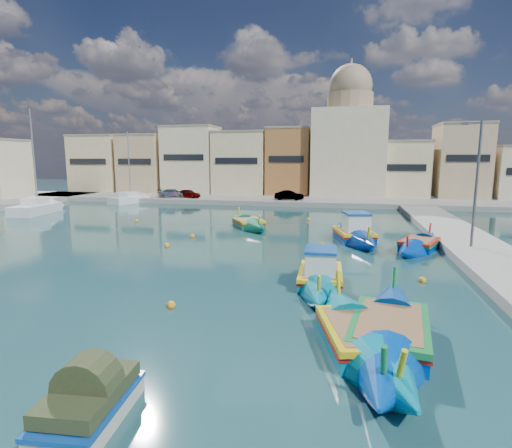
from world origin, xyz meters
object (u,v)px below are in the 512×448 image
(luzzu_blue_south, at_px, (389,335))
(tender_near, at_px, (90,404))
(yacht_midnorth, at_px, (46,208))
(yacht_north, at_px, (138,199))
(luzzu_green, at_px, (248,224))
(luzzu_cyan_mid, at_px, (419,245))
(luzzu_cyan_south, at_px, (361,340))
(quay_street_lamp, at_px, (475,183))
(church_block, at_px, (349,141))
(luzzu_turquoise_cabin, at_px, (320,277))
(luzzu_blue_cabin, at_px, (354,235))

(luzzu_blue_south, xyz_separation_m, tender_near, (-6.87, -5.43, 0.12))
(yacht_midnorth, bearing_deg, yacht_north, 68.66)
(luzzu_green, bearing_deg, yacht_midnorth, 168.70)
(luzzu_cyan_mid, xyz_separation_m, luzzu_cyan_south, (-4.12, -15.00, 0.03))
(quay_street_lamp, bearing_deg, church_block, 102.35)
(church_block, distance_m, luzzu_cyan_south, 48.89)
(luzzu_cyan_mid, distance_m, luzzu_blue_south, 14.85)
(luzzu_cyan_mid, relative_size, luzzu_blue_south, 0.81)
(luzzu_turquoise_cabin, distance_m, luzzu_green, 16.15)
(church_block, relative_size, luzzu_turquoise_cabin, 2.19)
(yacht_north, bearing_deg, yacht_midnorth, -111.34)
(luzzu_blue_south, relative_size, yacht_north, 0.99)
(luzzu_green, bearing_deg, luzzu_cyan_mid, -24.11)
(yacht_midnorth, bearing_deg, tender_near, -48.54)
(luzzu_cyan_mid, bearing_deg, tender_near, -116.92)
(quay_street_lamp, distance_m, tender_near, 23.39)
(quay_street_lamp, relative_size, luzzu_cyan_south, 0.92)
(quay_street_lamp, distance_m, yacht_north, 42.33)
(luzzu_blue_south, bearing_deg, luzzu_blue_cabin, 92.95)
(luzzu_turquoise_cabin, bearing_deg, luzzu_blue_cabin, 81.03)
(luzzu_green, height_order, luzzu_cyan_south, luzzu_cyan_south)
(quay_street_lamp, height_order, luzzu_cyan_mid, quay_street_lamp)
(tender_near, relative_size, yacht_north, 0.28)
(quay_street_lamp, relative_size, yacht_north, 0.80)
(church_block, bearing_deg, tender_near, -95.86)
(luzzu_blue_cabin, height_order, yacht_north, yacht_north)
(luzzu_cyan_mid, xyz_separation_m, luzzu_green, (-12.81, 5.73, 0.02))
(tender_near, distance_m, yacht_midnorth, 40.69)
(luzzu_blue_cabin, xyz_separation_m, luzzu_blue_south, (0.84, -16.35, -0.10))
(tender_near, bearing_deg, luzzu_blue_cabin, 74.53)
(luzzu_cyan_mid, height_order, luzzu_cyan_south, luzzu_cyan_south)
(luzzu_turquoise_cabin, bearing_deg, church_block, 88.49)
(luzzu_turquoise_cabin, height_order, luzzu_cyan_south, luzzu_turquoise_cabin)
(church_block, relative_size, luzzu_cyan_mid, 2.37)
(church_block, distance_m, tender_near, 54.00)
(church_block, height_order, yacht_midnorth, church_block)
(tender_near, height_order, yacht_north, yacht_north)
(church_block, xyz_separation_m, luzzu_turquoise_cabin, (-1.11, -42.01, -8.07))
(luzzu_blue_cabin, height_order, luzzu_cyan_south, luzzu_blue_cabin)
(luzzu_cyan_mid, height_order, yacht_midnorth, yacht_midnorth)
(church_block, bearing_deg, luzzu_green, -106.51)
(tender_near, bearing_deg, luzzu_cyan_south, 39.36)
(luzzu_turquoise_cabin, distance_m, luzzu_blue_south, 6.22)
(church_block, xyz_separation_m, luzzu_cyan_mid, (4.66, -33.20, -8.16))
(luzzu_cyan_south, bearing_deg, luzzu_blue_cabin, 89.89)
(luzzu_cyan_mid, xyz_separation_m, yacht_north, (-32.47, 22.31, 0.15))
(quay_street_lamp, distance_m, luzzu_green, 17.38)
(luzzu_blue_south, distance_m, yacht_north, 46.99)
(luzzu_blue_cabin, bearing_deg, quay_street_lamp, -21.12)
(luzzu_blue_south, relative_size, luzzu_cyan_south, 1.14)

